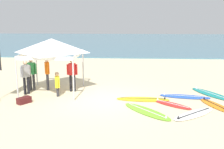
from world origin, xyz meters
name	(u,v)px	position (x,y,z in m)	size (l,w,h in m)	color
ground_plane	(107,100)	(0.00, 0.00, 0.00)	(80.00, 80.00, 0.00)	beige
sea	(122,41)	(0.00, 30.62, 0.05)	(80.00, 36.00, 0.10)	teal
canopy_tent	(52,46)	(-2.83, 1.18, 2.39)	(2.76, 2.76, 2.75)	#B7B7BC
surfboard_orange	(216,105)	(4.79, -0.57, 0.04)	(1.22, 2.10, 0.19)	orange
surfboard_yellow	(143,99)	(1.70, 0.14, 0.04)	(2.48, 0.74, 0.19)	yellow
surfboard_red	(172,104)	(2.92, -0.53, 0.04)	(1.74, 1.58, 0.19)	red
surfboard_white	(194,114)	(3.59, -1.67, 0.04)	(2.17, 1.96, 0.19)	white
surfboard_lime	(147,111)	(1.75, -1.48, 0.04)	(2.16, 2.35, 0.19)	#7AD12D
surfboard_blue	(185,96)	(3.72, 0.69, 0.04)	(2.45, 1.02, 0.19)	blue
surfboard_teal	(211,94)	(5.11, 1.21, 0.04)	(1.81, 2.52, 0.19)	#19847F
person_green	(32,72)	(-4.04, 1.44, 0.99)	(0.55, 0.25, 1.71)	#2D2D33
person_orange	(47,72)	(-3.26, 1.60, 0.99)	(0.34, 0.52, 1.71)	#383842
person_grey	(26,75)	(-4.08, 0.76, 0.99)	(0.41, 0.42, 1.71)	black
person_red	(72,73)	(-1.88, 1.36, 0.99)	(0.55, 0.24, 1.71)	black
person_yellow	(57,83)	(-2.44, 0.52, 0.66)	(0.31, 0.53, 1.20)	#2D2D33
gear_bag_near_tent	(24,100)	(-3.66, -0.68, 0.14)	(0.60, 0.32, 0.28)	#4C1919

